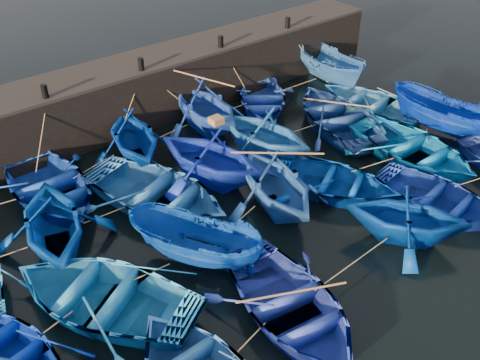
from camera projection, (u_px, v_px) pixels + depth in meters
ground at (303, 243)px, 16.97m from camera, size 120.00×120.00×0.00m
quay_wall at (135, 93)px, 22.96m from camera, size 26.00×2.50×2.50m
quay_top at (131, 64)px, 22.21m from camera, size 26.00×2.50×0.12m
bollard_1 at (45, 91)px, 19.42m from camera, size 0.24×0.24×0.50m
bollard_2 at (141, 64)px, 21.45m from camera, size 0.24×0.24×0.50m
bollard_3 at (221, 42)px, 23.49m from camera, size 0.24×0.24×0.50m
bollard_4 at (288, 23)px, 25.52m from camera, size 0.24×0.24×0.50m
boat_1 at (49, 187)px, 18.50m from camera, size 3.83×5.34×1.11m
boat_2 at (133, 136)px, 20.39m from camera, size 4.33×4.73×2.11m
boat_3 at (205, 105)px, 22.21m from camera, size 4.08×4.66×2.35m
boat_4 at (262, 99)px, 24.19m from camera, size 5.33×5.54×0.94m
boat_5 at (330, 67)px, 26.06m from camera, size 2.62×5.02×1.85m
boat_7 at (53, 220)px, 16.13m from camera, size 4.74×5.14×2.26m
boat_8 at (157, 193)px, 18.20m from camera, size 5.69×6.62×1.16m
boat_9 at (210, 155)px, 19.06m from camera, size 5.02×5.42×2.35m
boat_10 at (263, 131)px, 20.56m from camera, size 4.54×4.97×2.23m
boat_11 at (337, 116)px, 22.74m from camera, size 5.42×6.41×1.13m
boat_12 at (371, 102)px, 23.85m from camera, size 4.32×5.45×1.02m
boat_13 at (3, 358)px, 12.92m from camera, size 4.09×5.06×0.93m
boat_14 at (104, 295)px, 14.43m from camera, size 6.20×6.73×1.14m
boat_15 at (195, 244)px, 15.74m from camera, size 3.64×4.39×1.63m
boat_16 at (276, 182)px, 17.77m from camera, size 4.56×5.00×2.24m
boat_17 at (334, 182)px, 18.89m from camera, size 5.12×5.69×0.97m
boat_18 at (413, 149)px, 20.58m from camera, size 3.86×5.36×1.10m
boat_19 at (441, 115)px, 22.13m from camera, size 2.59×4.75×1.74m
boat_22 at (291, 307)px, 14.15m from camera, size 4.30×5.51×1.05m
boat_23 at (408, 215)px, 16.54m from camera, size 4.89×5.00×2.00m
boat_24 at (439, 198)px, 18.14m from camera, size 3.89×5.00×0.95m
wooden_crate at (216, 120)px, 18.47m from camera, size 0.43×0.42×0.23m
mooring_ropes at (210, 155)px, 19.58m from camera, size 18.46×11.84×2.10m
loose_oars at (277, 142)px, 18.71m from camera, size 11.00×11.92×1.36m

